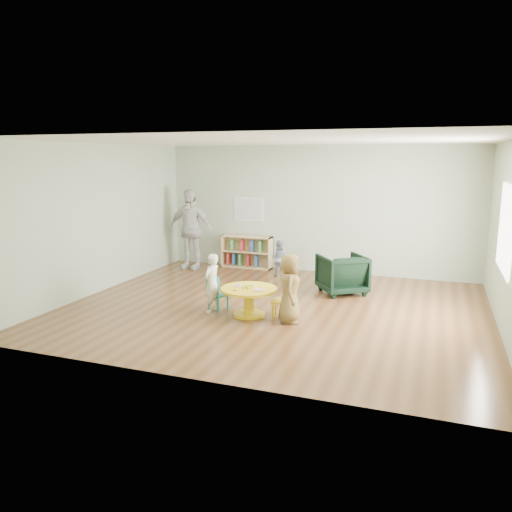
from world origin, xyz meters
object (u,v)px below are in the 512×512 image
Objects in this scene: child_right at (290,288)px; toddler at (279,258)px; activity_table at (249,297)px; adult_caretaker at (190,229)px; child_left at (212,283)px; kid_chair_left at (216,293)px; kid_chair_right at (284,300)px; bookshelf at (247,252)px; armchair at (342,274)px.

child_right is 3.10m from toddler.
adult_caretaker reaches higher than activity_table.
adult_caretaker is (-1.87, 2.86, 0.43)m from child_left.
toddler is (0.27, 2.67, 0.11)m from kid_chair_left.
kid_chair_right is at bearing 114.82° from toddler.
kid_chair_left is at bearing -56.72° from adult_caretaker.
adult_caretaker reaches higher than child_right.
toddler is (-0.94, 2.73, 0.10)m from kid_chair_right.
child_left is (-0.01, -0.15, 0.21)m from kid_chair_left.
activity_table is 0.67m from child_left.
bookshelf reaches higher than kid_chair_left.
bookshelf reaches higher than armchair.
activity_table is 2.21m from armchair.
child_left is at bearing 90.12° from toddler.
activity_table is at bearing 103.72° from child_left.
bookshelf is 1.47× the size of armchair.
child_right is at bearing 98.46° from child_left.
kid_chair_right is at bearing -60.02° from bookshelf.
bookshelf reaches higher than activity_table.
kid_chair_left is 0.49× the size of child_right.
child_left is (-1.82, -1.90, 0.12)m from armchair.
toddler is (-1.08, 2.90, -0.15)m from child_right.
activity_table is at bearing 99.87° from kid_chair_left.
child_right is at bearing -7.74° from activity_table.
child_right is 1.37× the size of toddler.
adult_caretaker is (-3.23, 2.93, 0.38)m from child_right.
armchair reaches higher than activity_table.
activity_table is 1.69× the size of kid_chair_right.
activity_table is 0.65m from kid_chair_left.
child_left is 2.84m from toddler.
armchair is at bearing 147.69° from child_left.
armchair is at bearing 154.74° from toddler.
child_left is 3.45m from adult_caretaker.
child_left is 1.24× the size of toddler.
toddler is (-1.54, 0.93, 0.02)m from armchair.
kid_chair_left is at bearing -172.57° from child_left.
toddler is 0.43× the size of adult_caretaker.
kid_chair_right is (0.58, 0.07, -0.03)m from activity_table.
child_left is (-1.22, -0.10, 0.20)m from kid_chair_right.
child_left is at bearing 90.64° from kid_chair_right.
toddler reaches higher than activity_table.
activity_table is 0.50× the size of adult_caretaker.
kid_chair_left reaches higher than activity_table.
activity_table is at bearing 93.34° from kid_chair_right.
kid_chair_right is (1.21, -0.05, 0.01)m from kid_chair_left.
armchair is at bearing 155.15° from kid_chair_left.
child_left is 0.91× the size of child_right.
child_left is 0.54× the size of adult_caretaker.
bookshelf reaches higher than kid_chair_right.
bookshelf is 1.42m from adult_caretaker.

